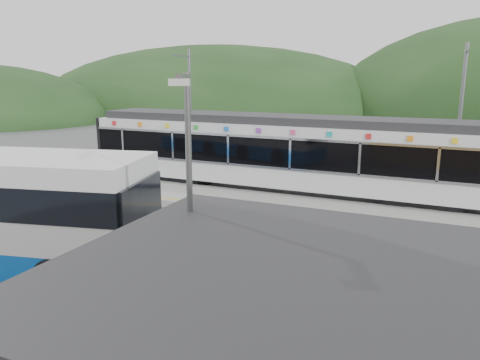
% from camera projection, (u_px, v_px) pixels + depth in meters
% --- Properties ---
extents(ground, '(120.00, 120.00, 0.00)m').
position_uv_depth(ground, '(241.00, 232.00, 17.07)').
color(ground, '#4C4C4F').
rests_on(ground, ground).
extents(hills, '(146.00, 149.00, 26.00)m').
position_uv_depth(hills, '(430.00, 214.00, 19.32)').
color(hills, '#1E3D19').
rests_on(hills, ground).
extents(platform, '(26.00, 3.20, 0.30)m').
position_uv_depth(platform, '(273.00, 206.00, 19.97)').
color(platform, '#9E9E99').
rests_on(platform, ground).
extents(yellow_line, '(26.00, 0.10, 0.01)m').
position_uv_depth(yellow_line, '(261.00, 210.00, 18.78)').
color(yellow_line, yellow).
rests_on(yellow_line, platform).
extents(train, '(20.44, 3.01, 3.74)m').
position_uv_depth(train, '(290.00, 152.00, 22.01)').
color(train, black).
rests_on(train, ground).
extents(catenary_mast_west, '(0.18, 1.80, 7.00)m').
position_uv_depth(catenary_mast_west, '(190.00, 110.00, 26.66)').
color(catenary_mast_west, slate).
rests_on(catenary_mast_west, ground).
extents(catenary_mast_east, '(0.18, 1.80, 7.00)m').
position_uv_depth(catenary_mast_east, '(460.00, 119.00, 21.10)').
color(catenary_mast_east, slate).
rests_on(catenary_mast_east, ground).
extents(lamp_post, '(0.46, 1.06, 5.69)m').
position_uv_depth(lamp_post, '(186.00, 192.00, 9.11)').
color(lamp_post, slate).
rests_on(lamp_post, ground).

